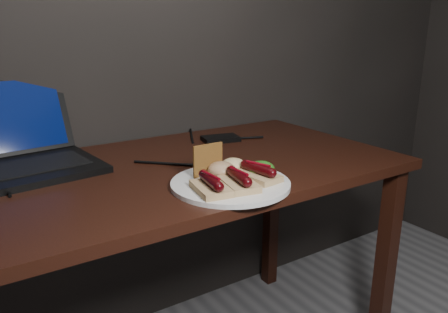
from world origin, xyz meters
TOP-DOWN VIEW (x-y plane):
  - desk at (0.00, 1.38)m, footprint 1.40×0.70m
  - laptop at (-0.35, 1.60)m, footprint 0.44×0.41m
  - hard_drive at (0.30, 1.55)m, footprint 0.14×0.10m
  - desk_cables at (0.05, 1.52)m, footprint 0.86×0.43m
  - plate at (0.08, 1.15)m, footprint 0.33×0.33m
  - bread_sausage_left at (0.00, 1.12)m, footprint 0.09×0.12m
  - bread_sausage_center at (0.07, 1.11)m, footprint 0.09×0.13m
  - bread_sausage_right at (0.15, 1.13)m, footprint 0.09×0.12m
  - crispbread at (0.06, 1.22)m, footprint 0.09×0.01m
  - salad_greens at (0.17, 1.15)m, footprint 0.07×0.07m
  - salsa_mound at (0.08, 1.20)m, footprint 0.07×0.07m
  - coleslaw_mound at (0.13, 1.22)m, footprint 0.06×0.06m

SIDE VIEW (x-z plane):
  - desk at x=0.00m, z-range 0.29..1.04m
  - desk_cables at x=0.05m, z-range 0.75..0.76m
  - plate at x=0.08m, z-range 0.75..0.76m
  - hard_drive at x=0.30m, z-range 0.75..0.77m
  - bread_sausage_left at x=0.00m, z-range 0.76..0.80m
  - bread_sausage_center at x=0.07m, z-range 0.76..0.80m
  - bread_sausage_right at x=0.15m, z-range 0.76..0.80m
  - coleslaw_mound at x=0.13m, z-range 0.76..0.80m
  - salad_greens at x=0.17m, z-range 0.76..0.80m
  - salsa_mound at x=0.08m, z-range 0.76..0.80m
  - laptop at x=-0.35m, z-range 0.68..0.92m
  - crispbread at x=0.06m, z-range 0.76..0.85m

